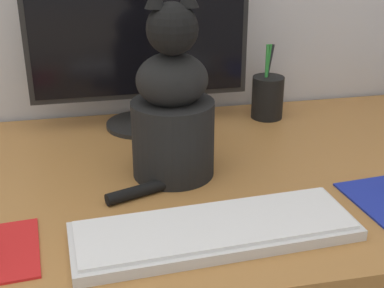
% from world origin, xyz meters
% --- Properties ---
extents(desk, '(1.37, 0.73, 0.75)m').
position_xyz_m(desk, '(0.00, 0.00, 0.65)').
color(desk, '#A87038').
rests_on(desk, ground_plane).
extents(monitor, '(0.50, 0.17, 0.40)m').
position_xyz_m(monitor, '(-0.04, 0.27, 0.96)').
color(monitor, black).
rests_on(monitor, desk).
extents(keyboard, '(0.46, 0.17, 0.02)m').
position_xyz_m(keyboard, '(0.02, -0.22, 0.76)').
color(keyboard, silver).
rests_on(keyboard, desk).
extents(cat, '(0.22, 0.19, 0.36)m').
position_xyz_m(cat, '(-0.01, 0.01, 0.88)').
color(cat, black).
rests_on(cat, desk).
extents(pen_cup, '(0.08, 0.08, 0.18)m').
position_xyz_m(pen_cup, '(0.27, 0.27, 0.80)').
color(pen_cup, black).
rests_on(pen_cup, desk).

